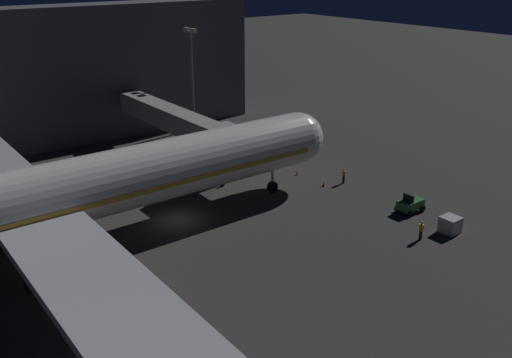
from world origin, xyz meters
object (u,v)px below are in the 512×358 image
jet_bridge (181,122)px  ground_crew_near_nose_gear (421,230)px  airliner_at_gate (31,203)px  ground_crew_walking_aft (344,175)px  apron_floodlight_mast (192,71)px  baggage_container_near_belt (450,225)px  traffic_cone_nose_starboard (297,173)px  baggage_tug_spare (410,204)px  traffic_cone_nose_port (324,184)px

jet_bridge → ground_crew_near_nose_gear: jet_bridge is taller
airliner_at_gate → ground_crew_walking_aft: size_ratio=35.40×
apron_floodlight_mast → baggage_container_near_belt: (-42.78, -1.24, -7.90)m
apron_floodlight_mast → traffic_cone_nose_starboard: 24.76m
jet_bridge → apron_floodlight_mast: bearing=-36.4°
baggage_tug_spare → ground_crew_near_nose_gear: bearing=137.1°
jet_bridge → ground_crew_walking_aft: bearing=-144.3°
traffic_cone_nose_starboard → ground_crew_near_nose_gear: bearing=174.3°
apron_floodlight_mast → baggage_tug_spare: size_ratio=5.53×
baggage_container_near_belt → traffic_cone_nose_port: baggage_container_near_belt is taller
airliner_at_gate → traffic_cone_nose_starboard: (2.20, -30.13, -5.04)m
apron_floodlight_mast → traffic_cone_nose_starboard: apron_floodlight_mast is taller
jet_bridge → baggage_tug_spare: (-25.21, -11.18, -4.65)m
airliner_at_gate → jet_bridge: size_ratio=2.54×
baggage_container_near_belt → ground_crew_walking_aft: (14.40, -0.95, 0.21)m
baggage_container_near_belt → ground_crew_near_nose_gear: (0.71, 3.33, 0.23)m
airliner_at_gate → jet_bridge: 24.78m
apron_floodlight_mast → ground_crew_walking_aft: 29.48m
baggage_container_near_belt → ground_crew_near_nose_gear: 3.41m
airliner_at_gate → baggage_tug_spare: 34.82m
airliner_at_gate → apron_floodlight_mast: size_ratio=4.27×
airliner_at_gate → baggage_tug_spare: airliner_at_gate is taller
apron_floodlight_mast → traffic_cone_nose_starboard: (-23.30, 0.20, -8.38)m
ground_crew_near_nose_gear → ground_crew_walking_aft: size_ratio=1.02×
ground_crew_walking_aft → traffic_cone_nose_starboard: bearing=25.2°
apron_floodlight_mast → ground_crew_near_nose_gear: (-42.07, 2.08, -7.67)m
baggage_tug_spare → ground_crew_walking_aft: (9.34, -0.24, 0.19)m
ground_crew_near_nose_gear → apron_floodlight_mast: bearing=-2.8°
baggage_tug_spare → traffic_cone_nose_starboard: bearing=8.5°
baggage_container_near_belt → traffic_cone_nose_starboard: bearing=4.2°
apron_floodlight_mast → baggage_container_near_belt: 43.52m
jet_bridge → traffic_cone_nose_starboard: bearing=-140.1°
ground_crew_near_nose_gear → ground_crew_walking_aft: ground_crew_near_nose_gear is taller
airliner_at_gate → traffic_cone_nose_starboard: size_ratio=113.14×
baggage_container_near_belt → ground_crew_walking_aft: bearing=-3.8°
ground_crew_near_nose_gear → airliner_at_gate: bearing=59.6°
jet_bridge → traffic_cone_nose_port: bearing=-149.3°
traffic_cone_nose_port → ground_crew_walking_aft: bearing=-105.8°
baggage_container_near_belt → ground_crew_walking_aft: size_ratio=0.92×
jet_bridge → traffic_cone_nose_starboard: size_ratio=44.51×
airliner_at_gate → jet_bridge: (13.00, -21.10, 0.11)m
ground_crew_near_nose_gear → traffic_cone_nose_starboard: bearing=-5.7°
traffic_cone_nose_port → baggage_tug_spare: bearing=-167.8°
airliner_at_gate → ground_crew_near_nose_gear: airliner_at_gate is taller
baggage_container_near_belt → ground_crew_walking_aft: ground_crew_walking_aft is taller
traffic_cone_nose_port → traffic_cone_nose_starboard: bearing=0.0°
ground_crew_walking_aft → apron_floodlight_mast: bearing=4.4°
ground_crew_walking_aft → baggage_container_near_belt: bearing=176.2°
airliner_at_gate → traffic_cone_nose_port: (-2.20, -30.13, -5.04)m
airliner_at_gate → baggage_container_near_belt: (-17.28, -31.57, -4.56)m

